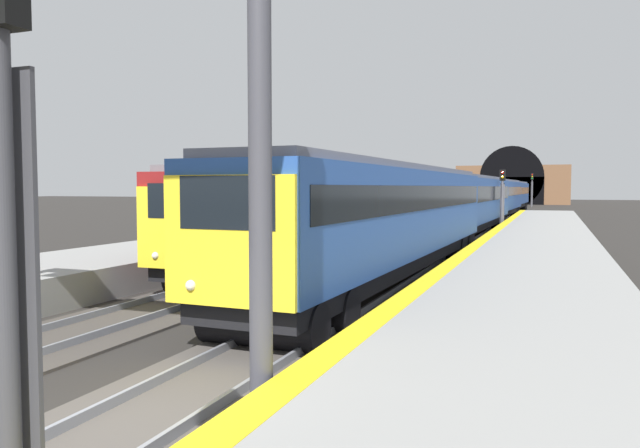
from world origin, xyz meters
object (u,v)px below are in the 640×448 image
object	(u,v)px
railway_signal_mid	(502,196)
railway_signal_far	(532,187)
train_main_approaching	(487,198)
railway_signal_near	(3,191)
train_adjacent_platform	(420,200)

from	to	relation	value
railway_signal_mid	railway_signal_far	world-z (taller)	railway_signal_far
train_main_approaching	railway_signal_near	bearing A→B (deg)	3.79
railway_signal_mid	train_adjacent_platform	bearing A→B (deg)	-114.98
train_main_approaching	railway_signal_mid	bearing A→B (deg)	14.41
train_adjacent_platform	railway_signal_mid	xyz separation A→B (m)	(-2.90, -6.23, 0.41)
railway_signal_mid	railway_signal_far	xyz separation A→B (m)	(59.04, -0.00, 0.63)
railway_signal_near	railway_signal_mid	bearing A→B (deg)	-180.00
train_adjacent_platform	railway_signal_mid	bearing A→B (deg)	64.23
train_main_approaching	railway_signal_far	distance (m)	51.20
train_adjacent_platform	railway_signal_mid	distance (m)	6.88
train_adjacent_platform	railway_signal_near	distance (m)	43.42
train_main_approaching	railway_signal_mid	world-z (taller)	railway_signal_mid
train_main_approaching	railway_signal_mid	xyz separation A→B (m)	(-7.88, -1.78, 0.34)
train_adjacent_platform	railway_signal_near	world-z (taller)	railway_signal_near
train_main_approaching	railway_signal_near	distance (m)	47.99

